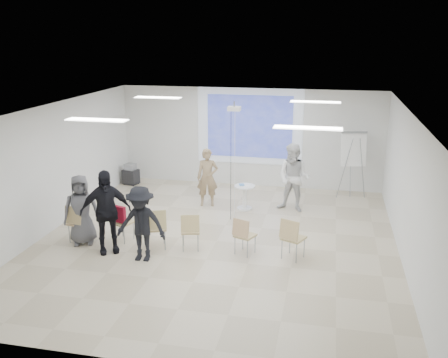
% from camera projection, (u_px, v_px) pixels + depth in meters
% --- Properties ---
extents(floor, '(8.00, 9.00, 0.10)m').
position_uv_depth(floor, '(217.00, 243.00, 11.41)').
color(floor, beige).
rests_on(floor, ground).
extents(ceiling, '(8.00, 9.00, 0.10)m').
position_uv_depth(ceiling, '(216.00, 108.00, 10.53)').
color(ceiling, white).
rests_on(ceiling, wall_back).
extents(wall_back, '(8.00, 0.10, 3.00)m').
position_uv_depth(wall_back, '(250.00, 137.00, 15.24)').
color(wall_back, silver).
rests_on(wall_back, floor).
extents(wall_left, '(0.10, 9.00, 3.00)m').
position_uv_depth(wall_left, '(50.00, 168.00, 11.78)').
color(wall_left, silver).
rests_on(wall_left, floor).
extents(wall_right, '(0.10, 9.00, 3.00)m').
position_uv_depth(wall_right, '(410.00, 190.00, 10.15)').
color(wall_right, silver).
rests_on(wall_right, floor).
extents(projection_halo, '(3.20, 0.01, 2.30)m').
position_uv_depth(projection_halo, '(250.00, 126.00, 15.08)').
color(projection_halo, silver).
rests_on(projection_halo, wall_back).
extents(projection_image, '(2.60, 0.01, 1.90)m').
position_uv_depth(projection_image, '(249.00, 127.00, 15.06)').
color(projection_image, '#303FA5').
rests_on(projection_image, wall_back).
extents(pedestal_table, '(0.70, 0.70, 0.68)m').
position_uv_depth(pedestal_table, '(245.00, 196.00, 13.34)').
color(pedestal_table, white).
rests_on(pedestal_table, floor).
extents(player_left, '(0.73, 0.57, 1.80)m').
position_uv_depth(player_left, '(207.00, 174.00, 13.52)').
color(player_left, '#9C815F').
rests_on(player_left, floor).
extents(player_right, '(1.14, 1.00, 2.01)m').
position_uv_depth(player_right, '(294.00, 174.00, 13.07)').
color(player_right, white).
rests_on(player_right, floor).
extents(controller_left, '(0.06, 0.12, 0.04)m').
position_uv_depth(controller_left, '(216.00, 162.00, 13.63)').
color(controller_left, silver).
rests_on(controller_left, player_left).
extents(controller_right, '(0.07, 0.13, 0.04)m').
position_uv_depth(controller_right, '(288.00, 159.00, 13.24)').
color(controller_right, white).
rests_on(controller_right, player_right).
extents(chair_far_left, '(0.47, 0.50, 0.89)m').
position_uv_depth(chair_far_left, '(77.00, 221.00, 11.18)').
color(chair_far_left, tan).
rests_on(chair_far_left, floor).
extents(chair_left_mid, '(0.52, 0.54, 0.87)m').
position_uv_depth(chair_left_mid, '(120.00, 220.00, 11.23)').
color(chair_left_mid, tan).
rests_on(chair_left_mid, floor).
extents(chair_left_inner, '(0.58, 0.60, 0.94)m').
position_uv_depth(chair_left_inner, '(156.00, 225.00, 10.82)').
color(chair_left_inner, tan).
rests_on(chair_left_inner, floor).
extents(chair_center, '(0.50, 0.52, 0.85)m').
position_uv_depth(chair_center, '(190.00, 229.00, 10.78)').
color(chair_center, tan).
rests_on(chair_center, floor).
extents(chair_right_inner, '(0.52, 0.53, 0.83)m').
position_uv_depth(chair_right_inner, '(243.00, 233.00, 10.56)').
color(chair_right_inner, tan).
rests_on(chair_right_inner, floor).
extents(chair_right_far, '(0.57, 0.59, 0.91)m').
position_uv_depth(chair_right_far, '(292.00, 236.00, 10.32)').
color(chair_right_far, tan).
rests_on(chair_right_far, floor).
extents(red_jacket, '(0.40, 0.21, 0.38)m').
position_uv_depth(red_jacket, '(118.00, 214.00, 11.03)').
color(red_jacket, '#A7142B').
rests_on(red_jacket, chair_left_mid).
extents(laptop, '(0.41, 0.36, 0.03)m').
position_uv_depth(laptop, '(156.00, 226.00, 10.93)').
color(laptop, black).
rests_on(laptop, chair_left_inner).
extents(audience_left, '(1.43, 1.26, 2.10)m').
position_uv_depth(audience_left, '(105.00, 206.00, 10.56)').
color(audience_left, black).
rests_on(audience_left, floor).
extents(audience_mid, '(1.19, 0.66, 1.82)m').
position_uv_depth(audience_mid, '(141.00, 219.00, 10.21)').
color(audience_mid, black).
rests_on(audience_mid, floor).
extents(audience_outer, '(1.02, 0.86, 1.78)m').
position_uv_depth(audience_outer, '(81.00, 206.00, 11.05)').
color(audience_outer, '#59595E').
rests_on(audience_outer, floor).
extents(flipchart_easel, '(0.82, 0.64, 1.94)m').
position_uv_depth(flipchart_easel, '(354.00, 149.00, 13.99)').
color(flipchart_easel, gray).
rests_on(flipchart_easel, floor).
extents(av_cart, '(0.51, 0.45, 0.67)m').
position_uv_depth(av_cart, '(131.00, 175.00, 15.59)').
color(av_cart, black).
rests_on(av_cart, floor).
extents(ceiling_projector, '(0.30, 0.25, 3.00)m').
position_uv_depth(ceiling_projector, '(234.00, 114.00, 12.01)').
color(ceiling_projector, white).
rests_on(ceiling_projector, ceiling).
extents(fluor_panel_nw, '(1.20, 0.30, 0.02)m').
position_uv_depth(fluor_panel_nw, '(158.00, 98.00, 12.83)').
color(fluor_panel_nw, white).
rests_on(fluor_panel_nw, ceiling).
extents(fluor_panel_ne, '(1.20, 0.30, 0.02)m').
position_uv_depth(fluor_panel_ne, '(315.00, 102.00, 12.03)').
color(fluor_panel_ne, white).
rests_on(fluor_panel_ne, ceiling).
extents(fluor_panel_sw, '(1.20, 0.30, 0.02)m').
position_uv_depth(fluor_panel_sw, '(97.00, 120.00, 9.55)').
color(fluor_panel_sw, white).
rests_on(fluor_panel_sw, ceiling).
extents(fluor_panel_se, '(1.20, 0.30, 0.02)m').
position_uv_depth(fluor_panel_se, '(308.00, 128.00, 8.74)').
color(fluor_panel_se, white).
rests_on(fluor_panel_se, ceiling).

